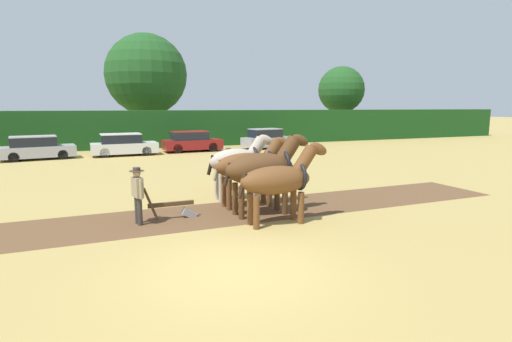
% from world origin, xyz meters
% --- Properties ---
extents(ground_plane, '(240.00, 240.00, 0.00)m').
position_xyz_m(ground_plane, '(0.00, 0.00, 0.00)').
color(ground_plane, '#A88E4C').
extents(plowed_furrow_strip, '(26.12, 3.14, 0.01)m').
position_xyz_m(plowed_furrow_strip, '(-1.82, 4.28, 0.00)').
color(plowed_furrow_strip, brown).
rests_on(plowed_furrow_strip, ground).
extents(hedgerow, '(79.16, 1.81, 3.00)m').
position_xyz_m(hedgerow, '(0.00, 26.18, 1.50)').
color(hedgerow, '#194719').
rests_on(hedgerow, ground).
extents(tree_center_left, '(7.57, 7.57, 10.07)m').
position_xyz_m(tree_center_left, '(2.33, 32.31, 6.28)').
color(tree_center_left, '#4C3823').
rests_on(tree_center_left, ground).
extents(tree_center, '(5.10, 5.10, 7.71)m').
position_xyz_m(tree_center, '(23.14, 30.91, 5.14)').
color(tree_center, '#423323').
rests_on(tree_center, ground).
extents(draft_horse_lead_left, '(2.84, 0.87, 2.37)m').
position_xyz_m(draft_horse_lead_left, '(2.24, 2.65, 1.28)').
color(draft_horse_lead_left, brown).
rests_on(draft_horse_lead_left, ground).
extents(draft_horse_lead_right, '(2.91, 1.04, 2.53)m').
position_xyz_m(draft_horse_lead_right, '(2.22, 3.77, 1.44)').
color(draft_horse_lead_right, '#513319').
rests_on(draft_horse_lead_right, ground).
extents(draft_horse_trail_left, '(2.85, 0.91, 2.37)m').
position_xyz_m(draft_horse_trail_left, '(2.20, 4.89, 1.37)').
color(draft_horse_trail_left, brown).
rests_on(draft_horse_trail_left, ground).
extents(draft_horse_trail_right, '(2.59, 0.95, 2.38)m').
position_xyz_m(draft_horse_trail_right, '(2.18, 6.00, 1.38)').
color(draft_horse_trail_right, '#B2A38E').
rests_on(draft_horse_trail_right, ground).
extents(plow, '(1.59, 0.46, 1.13)m').
position_xyz_m(plow, '(-0.41, 4.30, 0.32)').
color(plow, '#4C331E').
rests_on(plow, ground).
extents(farmer_at_plow, '(0.41, 0.63, 1.64)m').
position_xyz_m(farmer_at_plow, '(-1.50, 4.07, 0.95)').
color(farmer_at_plow, '#38332D').
rests_on(farmer_at_plow, ground).
extents(farmer_beside_team, '(0.58, 0.43, 1.71)m').
position_xyz_m(farmer_beside_team, '(2.30, 7.53, 1.00)').
color(farmer_beside_team, '#4C4C4C').
rests_on(farmer_beside_team, ground).
extents(parked_car_left, '(4.52, 2.40, 1.49)m').
position_xyz_m(parked_car_left, '(-5.98, 21.07, 0.71)').
color(parked_car_left, '#A8A8B2').
rests_on(parked_car_left, ground).
extents(parked_car_center_left, '(4.38, 2.00, 1.50)m').
position_xyz_m(parked_car_center_left, '(-0.75, 21.22, 0.72)').
color(parked_car_center_left, silver).
rests_on(parked_car_center_left, ground).
extents(parked_car_center, '(4.34, 1.99, 1.51)m').
position_xyz_m(parked_car_center, '(4.12, 21.89, 0.73)').
color(parked_car_center, maroon).
rests_on(parked_car_center, ground).
extents(parked_car_center_right, '(4.22, 2.37, 1.58)m').
position_xyz_m(parked_car_center_right, '(10.17, 21.82, 0.75)').
color(parked_car_center_right, '#9E9EA8').
rests_on(parked_car_center_right, ground).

